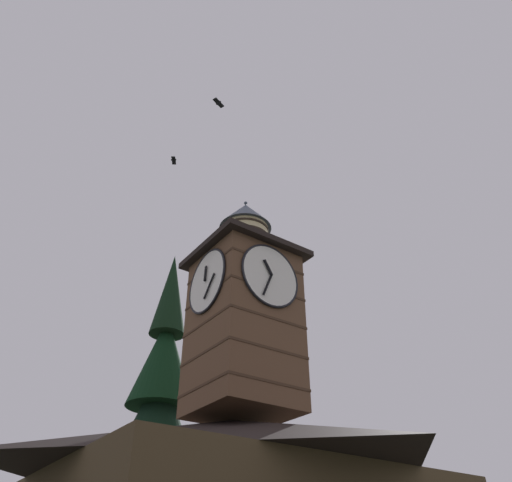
# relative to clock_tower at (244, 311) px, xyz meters

# --- Properties ---
(clock_tower) EXTENTS (4.20, 4.20, 9.78)m
(clock_tower) POSITION_rel_clock_tower_xyz_m (0.00, 0.00, 0.00)
(clock_tower) COLOR brown
(clock_tower) RESTS_ON building_main
(pine_tree_behind) EXTENTS (6.11, 6.11, 17.83)m
(pine_tree_behind) POSITION_rel_clock_tower_xyz_m (-0.23, -7.70, -4.12)
(pine_tree_behind) COLOR #473323
(pine_tree_behind) RESTS_ON ground_plane
(moon) EXTENTS (1.59, 1.59, 1.59)m
(moon) POSITION_rel_clock_tower_xyz_m (-16.77, -35.43, -0.05)
(moon) COLOR silver
(flying_bird_high) EXTENTS (0.66, 0.41, 0.16)m
(flying_bird_high) POSITION_rel_clock_tower_xyz_m (2.54, 1.41, 9.40)
(flying_bird_high) COLOR black
(flying_bird_low) EXTENTS (0.43, 0.54, 0.14)m
(flying_bird_low) POSITION_rel_clock_tower_xyz_m (3.43, -0.90, 7.10)
(flying_bird_low) COLOR black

